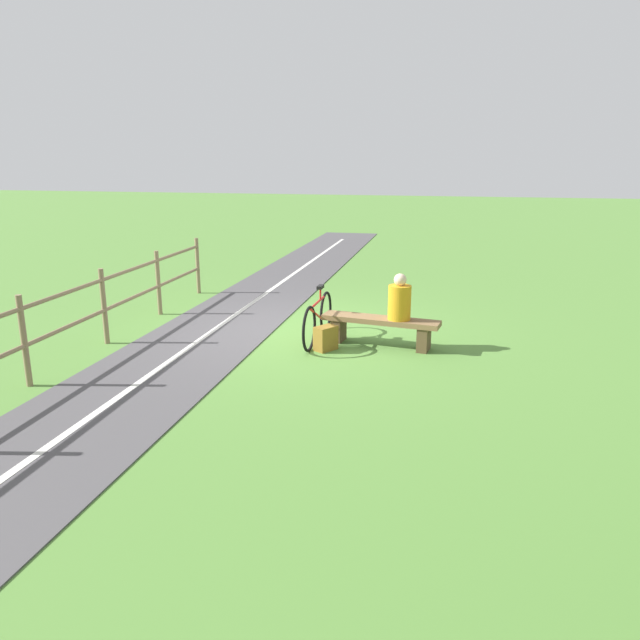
{
  "coord_description": "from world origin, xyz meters",
  "views": [
    {
      "loc": [
        -2.82,
        9.57,
        2.84
      ],
      "look_at": [
        -1.09,
        2.44,
        0.88
      ],
      "focal_mm": 34.0,
      "sensor_mm": 36.0,
      "label": 1
    }
  ],
  "objects_px": {
    "bench": "(380,326)",
    "backpack": "(325,338)",
    "bicycle": "(318,319)",
    "person_seated": "(400,300)"
  },
  "relations": [
    {
      "from": "bicycle",
      "to": "backpack",
      "type": "bearing_deg",
      "value": 28.57
    },
    {
      "from": "bicycle",
      "to": "person_seated",
      "type": "bearing_deg",
      "value": 89.03
    },
    {
      "from": "person_seated",
      "to": "backpack",
      "type": "xyz_separation_m",
      "value": [
        1.07,
        0.37,
        -0.57
      ]
    },
    {
      "from": "person_seated",
      "to": "backpack",
      "type": "bearing_deg",
      "value": 27.1
    },
    {
      "from": "bicycle",
      "to": "backpack",
      "type": "relative_size",
      "value": 4.39
    },
    {
      "from": "bench",
      "to": "backpack",
      "type": "distance_m",
      "value": 0.9
    },
    {
      "from": "bench",
      "to": "person_seated",
      "type": "xyz_separation_m",
      "value": [
        -0.29,
        0.04,
        0.44
      ]
    },
    {
      "from": "person_seated",
      "to": "bicycle",
      "type": "bearing_deg",
      "value": 6.4
    },
    {
      "from": "person_seated",
      "to": "backpack",
      "type": "relative_size",
      "value": 1.77
    },
    {
      "from": "backpack",
      "to": "person_seated",
      "type": "bearing_deg",
      "value": -160.82
    }
  ]
}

